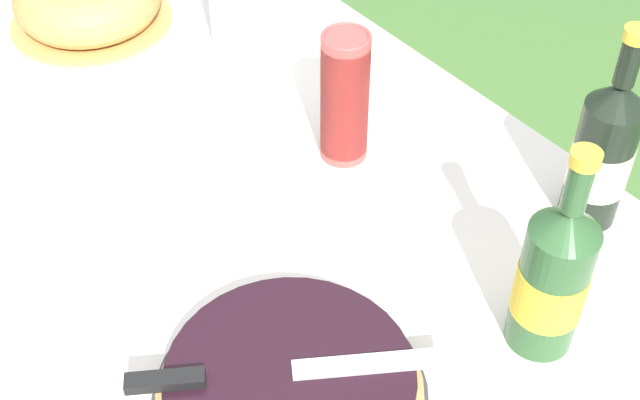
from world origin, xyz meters
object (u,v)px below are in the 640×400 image
(berry_tart, at_px, (290,389))
(serving_knife, at_px, (264,373))
(juice_bottle_red, at_px, (603,153))
(cup_stack, at_px, (345,98))
(cider_bottle_green, at_px, (553,277))

(berry_tart, height_order, serving_knife, serving_knife)
(berry_tart, height_order, juice_bottle_red, juice_bottle_red)
(serving_knife, bearing_deg, juice_bottle_red, 29.70)
(berry_tart, height_order, cup_stack, cup_stack)
(cup_stack, distance_m, juice_bottle_red, 0.37)
(cup_stack, bearing_deg, serving_knife, -50.22)
(serving_knife, height_order, cup_stack, cup_stack)
(berry_tart, bearing_deg, cup_stack, 133.27)
(serving_knife, bearing_deg, cider_bottle_green, 10.64)
(cup_stack, xyz_separation_m, cider_bottle_green, (0.43, -0.03, 0.00))
(cup_stack, relative_size, cider_bottle_green, 0.70)
(cup_stack, bearing_deg, berry_tart, -46.73)
(cider_bottle_green, xyz_separation_m, juice_bottle_red, (-0.11, 0.22, 0.00))
(berry_tart, distance_m, juice_bottle_red, 0.53)
(cider_bottle_green, bearing_deg, juice_bottle_red, 115.98)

